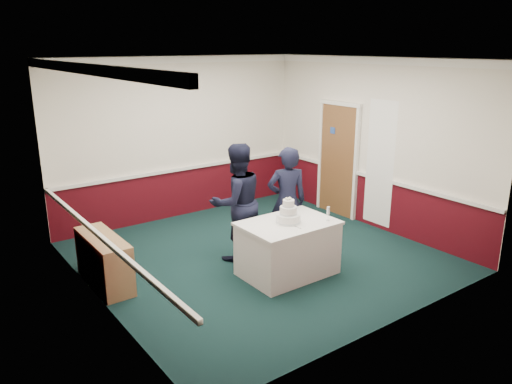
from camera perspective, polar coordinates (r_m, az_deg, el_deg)
ground at (r=7.89m, az=0.39°, el=-7.34°), size 5.00×5.00×0.00m
room_shell at (r=7.85m, az=-1.79°, el=7.54°), size 5.00×5.00×3.00m
sideboard at (r=7.19m, az=-16.95°, el=-7.51°), size 0.41×1.20×0.70m
cake_table at (r=7.18m, az=3.64°, el=-6.38°), size 1.32×0.92×0.79m
wedding_cake at (r=7.00m, az=3.71°, el=-2.61°), size 0.35×0.35×0.36m
cake_knife at (r=6.88m, az=4.57°, el=-3.95°), size 0.02×0.22×0.00m
champagne_flute at (r=7.12m, az=8.26°, el=-2.20°), size 0.05×0.05×0.21m
person_man at (r=7.53m, az=-2.22°, el=-1.19°), size 0.92×0.74×1.81m
person_woman at (r=7.74m, az=3.55°, el=-1.06°), size 0.74×0.63×1.72m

